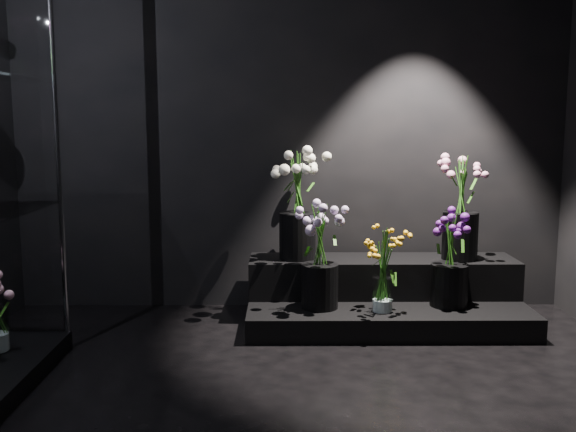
{
  "coord_description": "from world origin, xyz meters",
  "views": [
    {
      "loc": [
        -0.04,
        -2.69,
        1.37
      ],
      "look_at": [
        -0.02,
        1.2,
        0.8
      ],
      "focal_mm": 40.0,
      "sensor_mm": 36.0,
      "label": 1
    }
  ],
  "objects": [
    {
      "name": "floor",
      "position": [
        0.0,
        0.0,
        0.0
      ],
      "size": [
        4.0,
        4.0,
        0.0
      ],
      "primitive_type": "plane",
      "color": "black",
      "rests_on": "ground"
    },
    {
      "name": "wall_back",
      "position": [
        0.0,
        2.0,
        1.4
      ],
      "size": [
        4.0,
        0.0,
        4.0
      ],
      "primitive_type": "plane",
      "rotation": [
        1.57,
        0.0,
        0.0
      ],
      "color": "black",
      "rests_on": "floor"
    },
    {
      "name": "wall_front",
      "position": [
        0.0,
        -2.0,
        1.4
      ],
      "size": [
        4.0,
        0.0,
        4.0
      ],
      "primitive_type": "plane",
      "rotation": [
        -1.57,
        0.0,
        0.0
      ],
      "color": "black",
      "rests_on": "floor"
    },
    {
      "name": "display_riser",
      "position": [
        0.65,
        1.63,
        0.17
      ],
      "size": [
        1.87,
        0.83,
        0.42
      ],
      "color": "black",
      "rests_on": "floor"
    },
    {
      "name": "bouquet_orange_bells",
      "position": [
        0.59,
        1.31,
        0.43
      ],
      "size": [
        0.31,
        0.31,
        0.53
      ],
      "rotation": [
        0.0,
        0.0,
        -0.2
      ],
      "color": "white",
      "rests_on": "display_riser"
    },
    {
      "name": "bouquet_lilac",
      "position": [
        0.19,
        1.4,
        0.54
      ],
      "size": [
        0.37,
        0.37,
        0.68
      ],
      "rotation": [
        0.0,
        0.0,
        -0.04
      ],
      "color": "black",
      "rests_on": "display_riser"
    },
    {
      "name": "bouquet_purple",
      "position": [
        1.05,
        1.44,
        0.48
      ],
      "size": [
        0.34,
        0.34,
        0.61
      ],
      "rotation": [
        0.0,
        0.0,
        0.16
      ],
      "color": "black",
      "rests_on": "display_riser"
    },
    {
      "name": "bouquet_cream_roses",
      "position": [
        0.05,
        1.73,
        0.86
      ],
      "size": [
        0.49,
        0.49,
        0.76
      ],
      "rotation": [
        0.0,
        0.0,
        0.21
      ],
      "color": "black",
      "rests_on": "display_riser"
    },
    {
      "name": "bouquet_pink_roses",
      "position": [
        1.18,
        1.7,
        0.83
      ],
      "size": [
        0.41,
        0.41,
        0.73
      ],
      "rotation": [
        0.0,
        0.0,
        0.22
      ],
      "color": "black",
      "rests_on": "display_riser"
    }
  ]
}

